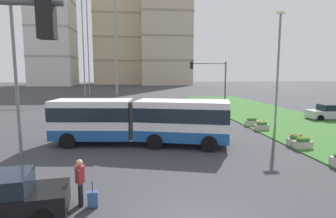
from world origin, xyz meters
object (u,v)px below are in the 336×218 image
pedestrian_crossing (80,179)px  apartment_tower_west (52,16)px  flower_planter_4 (262,126)px  streetlight_left (16,74)px  flower_planter_3 (296,140)px  flower_planter_2 (303,143)px  apartment_tower_westcentre (119,29)px  apartment_tower_centre (165,15)px  streetlight_median (278,65)px  flower_planter_5 (252,121)px  traffic_light_far_right (213,79)px  car_silver_hatch (330,112)px  rolling_suitcase (93,199)px  car_navy_sedan (89,117)px  articulated_bus (140,120)px

pedestrian_crossing → apartment_tower_west: 102.81m
flower_planter_4 → streetlight_left: bearing=-163.3°
pedestrian_crossing → streetlight_left: streetlight_left is taller
flower_planter_3 → flower_planter_2: bearing=-90.0°
apartment_tower_westcentre → apartment_tower_centre: 20.94m
apartment_tower_centre → streetlight_median: bearing=-90.1°
flower_planter_5 → apartment_tower_westcentre: bearing=99.5°
traffic_light_far_right → flower_planter_3: bearing=-82.4°
car_silver_hatch → rolling_suitcase: car_silver_hatch is taller
car_navy_sedan → pedestrian_crossing: pedestrian_crossing is taller
car_navy_sedan → flower_planter_3: 17.37m
apartment_tower_westcentre → streetlight_left: bearing=-90.8°
streetlight_median → articulated_bus: bearing=-159.3°
car_navy_sedan → flower_planter_2: 17.77m
car_navy_sedan → flower_planter_3: car_navy_sedan is taller
flower_planter_5 → articulated_bus: bearing=-152.7°
flower_planter_3 → apartment_tower_westcentre: bearing=98.8°
pedestrian_crossing → rolling_suitcase: size_ratio=1.79×
apartment_tower_west → apartment_tower_westcentre: (22.85, 11.10, -2.39)m
flower_planter_4 → apartment_tower_west: size_ratio=0.02×
flower_planter_5 → car_navy_sedan: bearing=170.7°
rolling_suitcase → streetlight_left: size_ratio=0.11×
flower_planter_4 → apartment_tower_westcentre: bearing=99.3°
pedestrian_crossing → traffic_light_far_right: bearing=61.8°
streetlight_median → apartment_tower_westcentre: apartment_tower_westcentre is taller
flower_planter_5 → apartment_tower_centre: (2.02, 83.59, 25.52)m
traffic_light_far_right → apartment_tower_west: (-36.78, 76.58, 20.36)m
flower_planter_5 → apartment_tower_west: bearing=114.9°
flower_planter_2 → apartment_tower_westcentre: size_ratio=0.02×
flower_planter_2 → apartment_tower_westcentre: (-15.72, 101.75, 21.67)m
streetlight_median → apartment_tower_west: bearing=115.8°
flower_planter_3 → flower_planter_4: size_ratio=1.00×
pedestrian_crossing → apartment_tower_west: (-26.00, 96.65, 23.48)m
rolling_suitcase → apartment_tower_west: 103.27m
rolling_suitcase → apartment_tower_centre: (14.14, 97.52, 25.63)m
traffic_light_far_right → pedestrian_crossing: bearing=-118.2°
articulated_bus → apartment_tower_centre: size_ratio=0.23×
car_navy_sedan → apartment_tower_centre: bearing=78.4°
rolling_suitcase → flower_planter_3: (12.11, 6.92, 0.11)m
flower_planter_2 → pedestrian_crossing: bearing=-154.5°
car_silver_hatch → streetlight_left: size_ratio=0.52×
car_silver_hatch → flower_planter_4: 10.38m
car_silver_hatch → apartment_tower_westcentre: size_ratio=0.10×
car_navy_sedan → articulated_bus: bearing=-59.9°
flower_planter_2 → apartment_tower_westcentre: 105.21m
flower_planter_2 → flower_planter_4: same height
flower_planter_3 → apartment_tower_west: 100.76m
apartment_tower_westcentre → rolling_suitcase: bearing=-88.1°
flower_planter_3 → apartment_tower_west: bearing=113.2°
flower_planter_2 → apartment_tower_centre: bearing=88.7°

